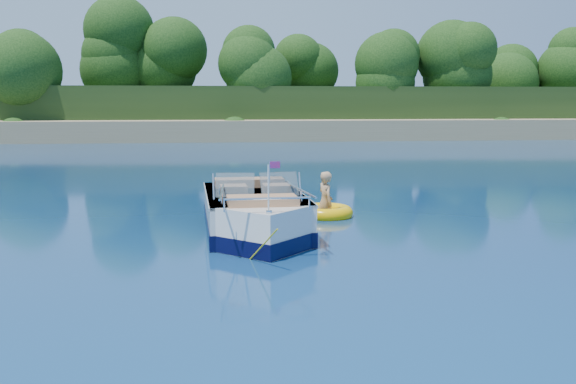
% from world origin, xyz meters
% --- Properties ---
extents(ground, '(160.00, 160.00, 0.00)m').
position_xyz_m(ground, '(0.00, 0.00, 0.00)').
color(ground, '#0A1B47').
rests_on(ground, ground).
extents(shoreline, '(170.00, 59.00, 6.00)m').
position_xyz_m(shoreline, '(0.00, 63.77, 0.98)').
color(shoreline, '#947E56').
rests_on(shoreline, ground).
extents(treeline, '(150.00, 7.12, 8.19)m').
position_xyz_m(treeline, '(0.04, 41.01, 5.55)').
color(treeline, black).
rests_on(treeline, ground).
extents(motorboat, '(2.25, 5.94, 1.98)m').
position_xyz_m(motorboat, '(0.71, 2.49, 0.38)').
color(motorboat, white).
rests_on(motorboat, ground).
extents(tow_tube, '(1.81, 1.81, 0.37)m').
position_xyz_m(tow_tube, '(2.62, 4.48, 0.09)').
color(tow_tube, '#FFBC05').
rests_on(tow_tube, ground).
extents(boy, '(0.58, 0.94, 1.71)m').
position_xyz_m(boy, '(2.60, 4.51, 0.00)').
color(boy, tan).
rests_on(boy, ground).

